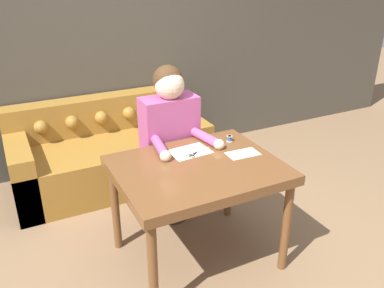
{
  "coord_description": "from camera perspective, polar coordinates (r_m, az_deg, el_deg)",
  "views": [
    {
      "loc": [
        -1.07,
        -2.03,
        2.05
      ],
      "look_at": [
        0.08,
        0.27,
        0.88
      ],
      "focal_mm": 38.0,
      "sensor_mm": 36.0,
      "label": 1
    }
  ],
  "objects": [
    {
      "name": "couch",
      "position": [
        4.11,
        -11.59,
        -1.32
      ],
      "size": [
        1.83,
        0.9,
        0.8
      ],
      "color": "olive",
      "rests_on": "ground_plane"
    },
    {
      "name": "ground_plane",
      "position": [
        3.07,
        0.92,
        -17.29
      ],
      "size": [
        16.0,
        16.0,
        0.0
      ],
      "primitive_type": "plane",
      "color": "#846647"
    },
    {
      "name": "wall_back",
      "position": [
        4.26,
        -12.05,
        13.89
      ],
      "size": [
        8.0,
        0.06,
        2.6
      ],
      "color": "#474238",
      "rests_on": "ground_plane"
    },
    {
      "name": "pattern_paper_main",
      "position": [
        2.94,
        -0.3,
        -1.07
      ],
      "size": [
        0.3,
        0.23,
        0.0
      ],
      "color": "beige",
      "rests_on": "dining_table"
    },
    {
      "name": "pattern_paper_offcut",
      "position": [
        2.93,
        7.15,
        -1.36
      ],
      "size": [
        0.24,
        0.15,
        0.0
      ],
      "color": "beige",
      "rests_on": "dining_table"
    },
    {
      "name": "dining_table",
      "position": [
        2.79,
        0.81,
        -4.55
      ],
      "size": [
        1.11,
        0.88,
        0.78
      ],
      "color": "brown",
      "rests_on": "ground_plane"
    },
    {
      "name": "thread_spool",
      "position": [
        3.12,
        5.27,
        0.76
      ],
      "size": [
        0.04,
        0.04,
        0.05
      ],
      "color": "#3366B2",
      "rests_on": "dining_table"
    },
    {
      "name": "scissors",
      "position": [
        2.91,
        0.35,
        -1.4
      ],
      "size": [
        0.21,
        0.15,
        0.01
      ],
      "color": "silver",
      "rests_on": "dining_table"
    },
    {
      "name": "person",
      "position": [
        3.26,
        -3.06,
        0.12
      ],
      "size": [
        0.51,
        0.59,
        1.33
      ],
      "color": "#33281E",
      "rests_on": "ground_plane"
    }
  ]
}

